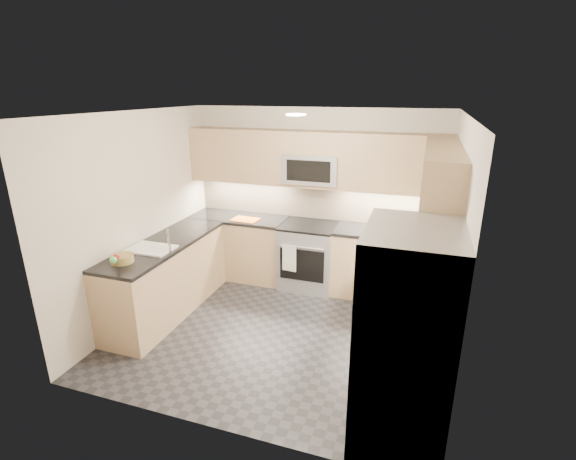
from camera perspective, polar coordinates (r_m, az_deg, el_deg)
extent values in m
cube|color=black|center=(5.12, -1.27, -13.52)|extent=(3.60, 3.20, 0.00)
cube|color=beige|center=(4.33, -1.52, 15.69)|extent=(3.60, 3.20, 0.02)
cube|color=beige|center=(6.04, 3.75, 4.52)|extent=(3.60, 0.02, 2.50)
cube|color=beige|center=(3.23, -11.10, -8.89)|extent=(3.60, 0.02, 2.50)
cube|color=beige|center=(5.43, -19.59, 1.80)|extent=(0.02, 3.20, 2.50)
cube|color=beige|center=(4.34, 21.60, -2.56)|extent=(0.02, 3.20, 2.50)
cube|color=tan|center=(6.37, -6.63, -2.37)|extent=(1.42, 0.60, 0.90)
cube|color=tan|center=(5.85, 13.24, -4.75)|extent=(1.42, 0.60, 0.90)
cube|color=tan|center=(4.80, 16.76, -10.52)|extent=(0.60, 1.70, 0.90)
cube|color=tan|center=(5.53, -16.21, -6.41)|extent=(0.60, 2.00, 0.90)
cube|color=black|center=(6.22, -6.79, 1.68)|extent=(1.42, 0.63, 0.04)
cube|color=black|center=(5.68, 13.58, -0.39)|extent=(1.42, 0.63, 0.04)
cube|color=black|center=(4.59, 17.31, -5.38)|extent=(0.63, 1.70, 0.04)
cube|color=black|center=(5.35, -16.66, -1.85)|extent=(0.63, 2.00, 0.04)
cube|color=tan|center=(5.76, 3.42, 9.66)|extent=(3.60, 0.35, 0.75)
cube|color=tan|center=(4.44, 20.10, 5.84)|extent=(0.35, 1.95, 0.75)
cube|color=tan|center=(6.05, 3.73, 4.00)|extent=(3.60, 0.01, 0.51)
cube|color=tan|center=(4.79, 21.26, -1.30)|extent=(0.01, 2.30, 0.51)
cube|color=#A1A3A9|center=(5.99, 2.80, -3.60)|extent=(0.76, 0.65, 0.91)
cube|color=black|center=(5.83, 2.87, 0.58)|extent=(0.76, 0.65, 0.03)
cube|color=black|center=(5.70, 1.89, -4.84)|extent=(0.62, 0.02, 0.45)
cylinder|color=#B2B5BA|center=(5.58, 1.86, -2.38)|extent=(0.60, 0.02, 0.02)
cube|color=#9C9EA4|center=(5.76, 3.33, 8.40)|extent=(0.76, 0.40, 0.40)
cube|color=black|center=(5.56, 2.77, 8.04)|extent=(0.60, 0.01, 0.28)
cube|color=#A0A2A8|center=(3.45, 15.67, -14.12)|extent=(0.70, 0.90, 1.80)
cylinder|color=#B2B5BA|center=(3.29, 8.93, -14.26)|extent=(0.02, 0.02, 1.20)
cylinder|color=#B2B5BA|center=(3.60, 9.94, -11.24)|extent=(0.02, 0.02, 1.20)
cube|color=white|center=(5.18, -18.17, -3.17)|extent=(0.52, 0.38, 0.16)
cylinder|color=silver|center=(4.97, -15.97, -1.43)|extent=(0.03, 0.03, 0.28)
cylinder|color=#5EB64E|center=(5.49, 18.08, -0.30)|extent=(0.38, 0.38, 0.17)
cube|color=#D75F14|center=(6.03, -5.86, 1.43)|extent=(0.40, 0.29, 0.01)
cylinder|color=olive|center=(4.88, -21.74, -3.64)|extent=(0.24, 0.24, 0.09)
sphere|color=#AD1324|center=(4.74, -22.43, -3.43)|extent=(0.06, 0.06, 0.06)
sphere|color=#52BF56|center=(4.67, -22.77, -3.82)|extent=(0.08, 0.08, 0.08)
cube|color=white|center=(5.67, 0.16, -3.86)|extent=(0.20, 0.04, 0.38)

